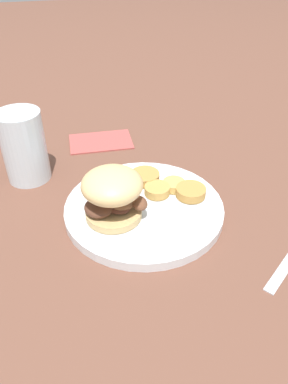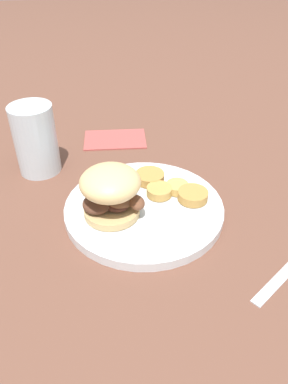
% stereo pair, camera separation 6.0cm
% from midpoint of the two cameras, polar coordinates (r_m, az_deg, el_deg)
% --- Properties ---
extents(ground_plane, '(4.00, 4.00, 0.00)m').
position_cam_midpoint_polar(ground_plane, '(0.63, 2.74, -3.23)').
color(ground_plane, brown).
extents(dinner_plate, '(0.26, 0.26, 0.02)m').
position_cam_midpoint_polar(dinner_plate, '(0.63, 2.77, -2.53)').
color(dinner_plate, white).
rests_on(dinner_plate, ground_plane).
extents(sandwich, '(0.10, 0.09, 0.08)m').
position_cam_midpoint_polar(sandwich, '(0.57, -2.05, 0.03)').
color(sandwich, tan).
rests_on(sandwich, dinner_plate).
extents(potato_round_0, '(0.05, 0.05, 0.02)m').
position_cam_midpoint_polar(potato_round_0, '(0.67, 3.47, 2.21)').
color(potato_round_0, '#BC8942').
rests_on(potato_round_0, dinner_plate).
extents(potato_round_1, '(0.05, 0.05, 0.02)m').
position_cam_midpoint_polar(potato_round_1, '(0.64, 10.17, -0.60)').
color(potato_round_1, '#BC8942').
rests_on(potato_round_1, dinner_plate).
extents(potato_round_2, '(0.04, 0.04, 0.01)m').
position_cam_midpoint_polar(potato_round_2, '(0.64, 5.05, 0.05)').
color(potato_round_2, tan).
rests_on(potato_round_2, dinner_plate).
extents(potato_round_3, '(0.04, 0.04, 0.01)m').
position_cam_midpoint_polar(potato_round_3, '(0.65, 7.74, 0.64)').
color(potato_round_3, tan).
rests_on(potato_round_3, dinner_plate).
extents(drinking_glass, '(0.08, 0.08, 0.13)m').
position_cam_midpoint_polar(drinking_glass, '(0.72, -13.92, 7.69)').
color(drinking_glass, silver).
rests_on(drinking_glass, ground_plane).
extents(napkin, '(0.14, 0.09, 0.01)m').
position_cam_midpoint_polar(napkin, '(0.84, -2.37, 8.05)').
color(napkin, '#B24C47').
rests_on(napkin, ground_plane).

